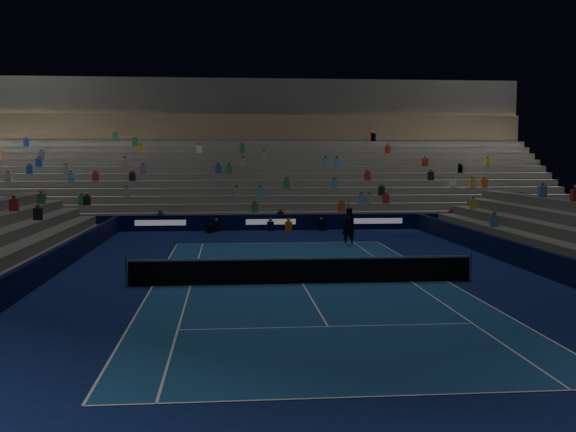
% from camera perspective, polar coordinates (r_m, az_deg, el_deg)
% --- Properties ---
extents(ground, '(90.00, 90.00, 0.00)m').
position_cam_1_polar(ground, '(25.05, 1.23, -5.76)').
color(ground, '#0D1A4F').
rests_on(ground, ground).
extents(court_surface, '(10.97, 23.77, 0.01)m').
position_cam_1_polar(court_surface, '(25.05, 1.23, -5.75)').
color(court_surface, navy).
rests_on(court_surface, ground).
extents(sponsor_barrier_far, '(44.00, 0.25, 1.00)m').
position_cam_1_polar(sponsor_barrier_far, '(43.24, -1.48, -0.54)').
color(sponsor_barrier_far, black).
rests_on(sponsor_barrier_far, ground).
extents(sponsor_barrier_east, '(0.25, 37.00, 1.00)m').
position_cam_1_polar(sponsor_barrier_east, '(27.75, 21.62, -4.01)').
color(sponsor_barrier_east, '#080F33').
rests_on(sponsor_barrier_east, ground).
extents(sponsor_barrier_west, '(0.25, 37.00, 1.00)m').
position_cam_1_polar(sponsor_barrier_west, '(25.77, -20.81, -4.65)').
color(sponsor_barrier_west, black).
rests_on(sponsor_barrier_west, ground).
extents(grandstand_main, '(44.00, 15.20, 11.20)m').
position_cam_1_polar(grandstand_main, '(52.44, -2.14, 3.58)').
color(grandstand_main, slate).
rests_on(grandstand_main, ground).
extents(tennis_net, '(12.90, 0.10, 1.10)m').
position_cam_1_polar(tennis_net, '(24.96, 1.23, -4.62)').
color(tennis_net, '#B2B2B7').
rests_on(tennis_net, ground).
extents(tennis_player, '(0.83, 0.63, 2.03)m').
position_cam_1_polar(tennis_player, '(35.64, 5.14, -0.91)').
color(tennis_player, black).
rests_on(tennis_player, ground).
extents(broadcast_camera, '(0.52, 0.91, 0.55)m').
position_cam_1_polar(broadcast_camera, '(42.06, -6.67, -1.02)').
color(broadcast_camera, black).
rests_on(broadcast_camera, ground).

